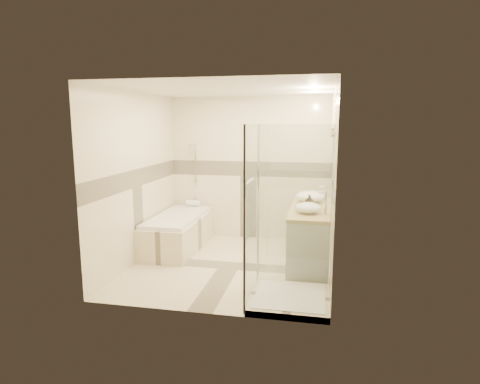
% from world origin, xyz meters
% --- Properties ---
extents(room, '(2.82, 3.02, 2.52)m').
position_xyz_m(room, '(0.06, 0.01, 1.26)').
color(room, beige).
rests_on(room, ground).
extents(bathtub, '(0.75, 1.70, 0.56)m').
position_xyz_m(bathtub, '(-1.02, 0.65, 0.31)').
color(bathtub, beige).
rests_on(bathtub, ground).
extents(vanity, '(0.58, 1.62, 0.85)m').
position_xyz_m(vanity, '(1.12, 0.30, 0.43)').
color(vanity, silver).
rests_on(vanity, ground).
extents(shower_enclosure, '(0.96, 0.93, 2.04)m').
position_xyz_m(shower_enclosure, '(0.83, -0.97, 0.51)').
color(shower_enclosure, beige).
rests_on(shower_enclosure, ground).
extents(vessel_sink_near, '(0.44, 0.44, 0.18)m').
position_xyz_m(vessel_sink_near, '(1.10, 0.70, 0.94)').
color(vessel_sink_near, white).
rests_on(vessel_sink_near, vanity).
extents(vessel_sink_far, '(0.36, 0.36, 0.14)m').
position_xyz_m(vessel_sink_far, '(1.10, -0.06, 0.92)').
color(vessel_sink_far, white).
rests_on(vessel_sink_far, vanity).
extents(faucet_near, '(0.11, 0.03, 0.26)m').
position_xyz_m(faucet_near, '(1.32, 0.70, 1.00)').
color(faucet_near, silver).
rests_on(faucet_near, vanity).
extents(faucet_far, '(0.13, 0.03, 0.31)m').
position_xyz_m(faucet_far, '(1.32, -0.06, 1.03)').
color(faucet_far, silver).
rests_on(faucet_far, vanity).
extents(amenity_bottle_a, '(0.09, 0.09, 0.18)m').
position_xyz_m(amenity_bottle_a, '(1.10, 0.34, 0.94)').
color(amenity_bottle_a, black).
rests_on(amenity_bottle_a, vanity).
extents(amenity_bottle_b, '(0.17, 0.17, 0.17)m').
position_xyz_m(amenity_bottle_b, '(1.10, 0.40, 0.93)').
color(amenity_bottle_b, black).
rests_on(amenity_bottle_b, vanity).
extents(folded_towels, '(0.13, 0.22, 0.07)m').
position_xyz_m(folded_towels, '(1.10, 1.02, 0.88)').
color(folded_towels, white).
rests_on(folded_towels, vanity).
extents(rolled_towel, '(0.24, 0.11, 0.11)m').
position_xyz_m(rolled_towel, '(-1.00, 1.39, 0.62)').
color(rolled_towel, white).
rests_on(rolled_towel, bathtub).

